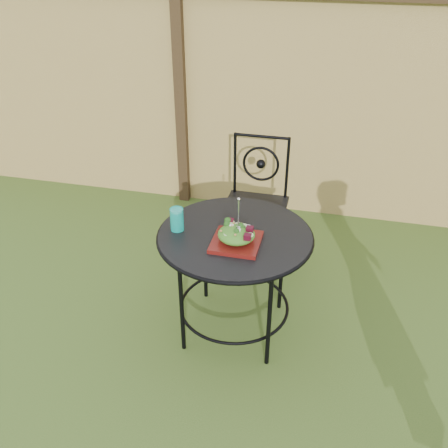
# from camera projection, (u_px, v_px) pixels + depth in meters

# --- Properties ---
(ground) EXTENTS (60.00, 60.00, 0.00)m
(ground) POSITION_uv_depth(u_px,v_px,m) (294.00, 404.00, 2.76)
(ground) COLOR #274315
(ground) RESTS_ON ground
(fence) EXTENTS (8.00, 0.12, 1.90)m
(fence) POSITION_uv_depth(u_px,v_px,m) (334.00, 112.00, 4.08)
(fence) COLOR tan
(fence) RESTS_ON ground
(patio_table) EXTENTS (0.92, 0.92, 0.72)m
(patio_table) POSITION_uv_depth(u_px,v_px,m) (235.00, 253.00, 2.98)
(patio_table) COLOR black
(patio_table) RESTS_ON ground
(patio_chair) EXTENTS (0.46, 0.46, 0.95)m
(patio_chair) POSITION_uv_depth(u_px,v_px,m) (256.00, 199.00, 3.74)
(patio_chair) COLOR black
(patio_chair) RESTS_ON ground
(salad_plate) EXTENTS (0.27, 0.27, 0.02)m
(salad_plate) POSITION_uv_depth(u_px,v_px,m) (236.00, 242.00, 2.81)
(salad_plate) COLOR #4C120A
(salad_plate) RESTS_ON patio_table
(salad) EXTENTS (0.21, 0.21, 0.08)m
(salad) POSITION_uv_depth(u_px,v_px,m) (236.00, 234.00, 2.79)
(salad) COLOR #235614
(salad) RESTS_ON salad_plate
(fork) EXTENTS (0.01, 0.01, 0.18)m
(fork) POSITION_uv_depth(u_px,v_px,m) (238.00, 214.00, 2.72)
(fork) COLOR silver
(fork) RESTS_ON salad
(drinking_glass) EXTENTS (0.08, 0.08, 0.14)m
(drinking_glass) POSITION_uv_depth(u_px,v_px,m) (177.00, 219.00, 2.92)
(drinking_glass) COLOR #0EA594
(drinking_glass) RESTS_ON patio_table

